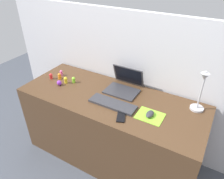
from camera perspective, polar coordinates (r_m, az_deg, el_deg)
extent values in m
plane|color=#474C56|center=(2.38, -0.40, -16.97)|extent=(6.00, 6.00, 0.00)
cube|color=silver|center=(2.17, 4.40, 2.00)|extent=(2.88, 0.05, 1.42)
cube|color=#4C331E|center=(2.11, -0.44, -10.44)|extent=(1.68, 0.65, 0.74)
cube|color=#333338|center=(1.95, 2.59, -0.51)|extent=(0.30, 0.21, 0.01)
cube|color=#333338|center=(2.00, 4.48, 3.78)|extent=(0.30, 0.07, 0.19)
cube|color=black|center=(2.00, 4.41, 3.76)|extent=(0.27, 0.06, 0.17)
cube|color=#333338|center=(1.79, 0.15, -3.88)|extent=(0.41, 0.13, 0.02)
cube|color=#8CDB33|center=(1.70, 10.22, -7.04)|extent=(0.21, 0.17, 0.00)
ellipsoid|color=#333338|center=(1.69, 10.21, -6.53)|extent=(0.06, 0.10, 0.03)
cube|color=black|center=(1.66, 2.45, -7.38)|extent=(0.11, 0.14, 0.01)
cylinder|color=#B7B7BC|center=(1.87, 21.91, -4.71)|extent=(0.11, 0.11, 0.02)
cylinder|color=#B7B7BC|center=(1.78, 22.99, -0.43)|extent=(0.01, 0.01, 0.32)
cylinder|color=#B7B7BC|center=(1.67, 23.93, 3.63)|extent=(0.01, 0.07, 0.09)
cone|color=#B7B7BC|center=(1.63, 23.75, 3.23)|extent=(0.06, 0.06, 0.05)
cylinder|color=#8CDB33|center=(2.13, -10.30, 2.20)|extent=(0.03, 0.03, 0.03)
sphere|color=#8CDB33|center=(2.11, -10.38, 2.89)|extent=(0.04, 0.04, 0.04)
cylinder|color=red|center=(2.25, -16.13, 3.14)|extent=(0.03, 0.03, 0.03)
sphere|color=red|center=(2.23, -16.24, 3.78)|extent=(0.03, 0.03, 0.03)
cylinder|color=pink|center=(2.29, -13.52, 4.11)|extent=(0.03, 0.03, 0.03)
sphere|color=pink|center=(2.27, -13.61, 4.72)|extent=(0.03, 0.03, 0.03)
ellipsoid|color=purple|center=(2.11, -14.07, 1.74)|extent=(0.05, 0.05, 0.05)
cylinder|color=yellow|center=(2.13, -12.45, 2.06)|extent=(0.03, 0.03, 0.03)
sphere|color=yellow|center=(2.12, -12.55, 2.79)|extent=(0.04, 0.04, 0.04)
cylinder|color=orange|center=(2.22, -13.95, 3.19)|extent=(0.03, 0.03, 0.03)
sphere|color=orange|center=(2.21, -14.05, 3.87)|extent=(0.03, 0.03, 0.03)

